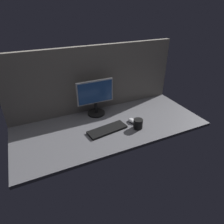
{
  "coord_description": "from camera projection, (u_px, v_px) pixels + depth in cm",
  "views": [
    {
      "loc": [
        -66.71,
        -146.88,
        104.49
      ],
      "look_at": [
        -1.83,
        0.0,
        14.0
      ],
      "focal_mm": 31.66,
      "sensor_mm": 36.0,
      "label": 1
    }
  ],
  "objects": [
    {
      "name": "ground_plane",
      "position": [
        110.0,
        125.0,
        1.93
      ],
      "size": [
        180.0,
        80.0,
        3.0
      ],
      "primitive_type": "cube",
      "color": "#515156"
    },
    {
      "name": "cubicle_wall_back",
      "position": [
        95.0,
        79.0,
        2.05
      ],
      "size": [
        180.0,
        5.0,
        67.74
      ],
      "color": "slate",
      "rests_on": "ground_plane"
    },
    {
      "name": "monitor",
      "position": [
        95.0,
        96.0,
        2.0
      ],
      "size": [
        38.17,
        18.0,
        36.83
      ],
      "color": "black",
      "rests_on": "ground_plane"
    },
    {
      "name": "keyboard",
      "position": [
        107.0,
        130.0,
        1.82
      ],
      "size": [
        38.42,
        17.9,
        2.0
      ],
      "primitive_type": "cube",
      "rotation": [
        0.0,
        0.0,
        0.14
      ],
      "color": "black",
      "rests_on": "ground_plane"
    },
    {
      "name": "mouse",
      "position": [
        132.0,
        121.0,
        1.94
      ],
      "size": [
        6.83,
        10.26,
        3.4
      ],
      "primitive_type": "ellipsoid",
      "rotation": [
        0.0,
        0.0,
        0.13
      ],
      "color": "silver",
      "rests_on": "ground_plane"
    },
    {
      "name": "mug_black_travel",
      "position": [
        138.0,
        124.0,
        1.84
      ],
      "size": [
        8.85,
        8.85,
        9.01
      ],
      "color": "black",
      "rests_on": "ground_plane"
    }
  ]
}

